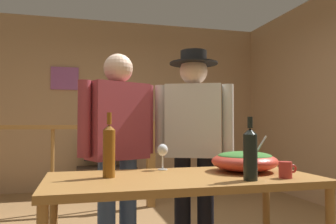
# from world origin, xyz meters

# --- Properties ---
(back_wall) EXTENTS (4.87, 0.10, 2.77)m
(back_wall) POSITION_xyz_m (0.00, 2.89, 1.39)
(back_wall) COLOR tan
(back_wall) RESTS_ON ground_plane
(side_wall_right) EXTENTS (0.10, 4.34, 2.77)m
(side_wall_right) POSITION_xyz_m (2.44, 0.87, 1.39)
(side_wall_right) COLOR tan
(side_wall_right) RESTS_ON ground_plane
(framed_picture) EXTENTS (0.43, 0.03, 0.36)m
(framed_picture) POSITION_xyz_m (-0.91, 2.83, 1.79)
(framed_picture) COLOR #984E8A
(stair_railing) EXTENTS (2.50, 0.10, 1.10)m
(stair_railing) POSITION_xyz_m (-0.53, 1.52, 0.67)
(stair_railing) COLOR #9E6B33
(stair_railing) RESTS_ON ground_plane
(tv_console) EXTENTS (0.90, 0.40, 0.40)m
(tv_console) POSITION_xyz_m (-0.26, 2.54, 0.20)
(tv_console) COLOR #38281E
(tv_console) RESTS_ON ground_plane
(flat_screen_tv) EXTENTS (0.68, 0.12, 0.52)m
(flat_screen_tv) POSITION_xyz_m (-0.26, 2.51, 0.71)
(flat_screen_tv) COLOR black
(flat_screen_tv) RESTS_ON tv_console
(serving_table) EXTENTS (1.52, 0.72, 0.76)m
(serving_table) POSITION_xyz_m (-0.09, -0.91, 0.69)
(serving_table) COLOR #9E6B33
(serving_table) RESTS_ON ground_plane
(salad_bowl) EXTENTS (0.41, 0.41, 0.22)m
(salad_bowl) POSITION_xyz_m (0.34, -0.83, 0.83)
(salad_bowl) COLOR #CC3D2D
(salad_bowl) RESTS_ON serving_table
(wine_glass) EXTENTS (0.07, 0.07, 0.17)m
(wine_glass) POSITION_xyz_m (-0.15, -0.63, 0.88)
(wine_glass) COLOR silver
(wine_glass) RESTS_ON serving_table
(wine_bottle_dark) EXTENTS (0.07, 0.07, 0.34)m
(wine_bottle_dark) POSITION_xyz_m (0.21, -1.14, 0.90)
(wine_bottle_dark) COLOR black
(wine_bottle_dark) RESTS_ON serving_table
(wine_bottle_amber) EXTENTS (0.07, 0.07, 0.36)m
(wine_bottle_amber) POSITION_xyz_m (-0.51, -0.85, 0.91)
(wine_bottle_amber) COLOR brown
(wine_bottle_amber) RESTS_ON serving_table
(mug_red) EXTENTS (0.11, 0.07, 0.09)m
(mug_red) POSITION_xyz_m (0.43, -1.12, 0.81)
(mug_red) COLOR #B7332D
(mug_red) RESTS_ON serving_table
(person_standing_left) EXTENTS (0.58, 0.38, 1.59)m
(person_standing_left) POSITION_xyz_m (-0.39, -0.24, 0.94)
(person_standing_left) COLOR #3D5684
(person_standing_left) RESTS_ON ground_plane
(person_standing_right) EXTENTS (0.58, 0.38, 1.64)m
(person_standing_right) POSITION_xyz_m (0.20, -0.24, 0.98)
(person_standing_right) COLOR black
(person_standing_right) RESTS_ON ground_plane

